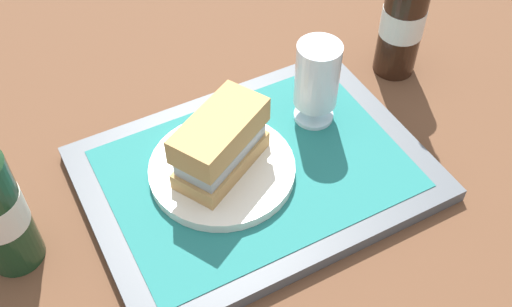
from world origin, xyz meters
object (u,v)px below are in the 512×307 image
object	(u,v)px
sandwich	(222,141)
beer_bottle	(405,13)
plate	(222,169)
beer_glass	(317,81)

from	to	relation	value
sandwich	beer_bottle	bearing A→B (deg)	-15.35
beer_bottle	sandwich	bearing A→B (deg)	-166.30
plate	beer_glass	size ratio (longest dim) A/B	1.52
plate	sandwich	world-z (taller)	sandwich
sandwich	beer_bottle	world-z (taller)	beer_bottle
beer_glass	plate	bearing A→B (deg)	-168.42
plate	sandwich	bearing A→B (deg)	29.05
sandwich	beer_glass	world-z (taller)	beer_glass
sandwich	beer_glass	bearing A→B (deg)	-17.83
sandwich	beer_glass	size ratio (longest dim) A/B	1.16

